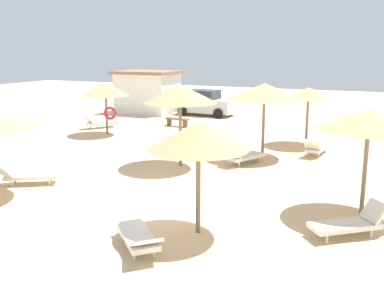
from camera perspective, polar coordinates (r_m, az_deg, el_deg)
The scene contains 16 objects.
ground_plane at distance 13.21m, azimuth -5.46°, elevation -7.59°, with size 80.00×80.00×0.00m, color #DBBA8C.
parasol_0 at distance 23.72m, azimuth -11.03°, elevation 6.87°, with size 2.44×2.44×2.73m.
parasol_2 at distance 21.35m, azimuth 14.75°, elevation 6.32°, with size 2.49×2.49×2.71m.
parasol_3 at distance 10.48m, azimuth 0.81°, elevation 1.07°, with size 2.44×2.44×2.77m.
parasol_4 at distance 12.53m, azimuth 21.79°, elevation 2.90°, with size 2.74×2.74×2.91m.
parasol_5 at distance 18.60m, azimuth 9.30°, elevation 6.69°, with size 3.14×3.14×3.07m.
parasol_6 at distance 16.77m, azimuth -1.54°, elevation 6.47°, with size 2.77×2.77×3.16m.
lounger_0 at distance 26.00m, azimuth -11.79°, elevation 2.73°, with size 1.56×1.91×0.78m.
lounger_1 at distance 15.83m, azimuth -20.42°, elevation -3.80°, with size 1.95×1.58×0.63m.
lounger_2 at distance 19.66m, azimuth 15.64°, elevation -0.44°, with size 0.80×1.89×0.81m.
lounger_3 at distance 10.24m, azimuth -6.87°, elevation -11.77°, with size 1.81×1.80×0.62m.
lounger_4 at distance 11.51m, azimuth 19.60°, elevation -9.56°, with size 1.83×1.67×0.81m.
lounger_5 at distance 17.56m, azimuth 6.61°, elevation -1.56°, with size 1.36×1.98×0.72m.
bench_0 at distance 25.98m, azimuth -1.93°, elevation 3.02°, with size 1.53×0.55×0.49m.
parked_car at distance 30.44m, azimuth 1.71°, elevation 5.26°, with size 4.11×2.21×1.72m.
beach_cabana at distance 31.84m, azimuth -5.73°, elevation 6.73°, with size 4.23×3.36×2.95m.
Camera 1 is at (6.27, -10.75, 4.43)m, focal length 41.51 mm.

